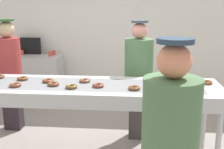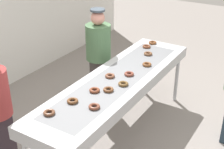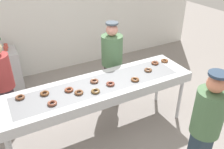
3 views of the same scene
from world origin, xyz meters
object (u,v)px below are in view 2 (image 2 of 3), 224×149
chocolate_donut_11 (148,54)px  worker_assistant (98,53)px  chocolate_donut_5 (147,64)px  chocolate_donut_7 (94,107)px  chocolate_donut_8 (123,84)px  chocolate_donut_9 (110,76)px  chocolate_donut_10 (129,74)px  chocolate_donut_6 (49,113)px  chocolate_donut_1 (108,90)px  chocolate_donut_3 (146,46)px  chocolate_donut_4 (95,90)px  fryer_conveyor (118,83)px  chocolate_donut_2 (73,101)px  chocolate_donut_0 (153,43)px

chocolate_donut_11 → worker_assistant: bearing=113.5°
chocolate_donut_5 → chocolate_donut_7: size_ratio=1.00×
chocolate_donut_8 → chocolate_donut_9: (0.10, 0.25, 0.00)m
chocolate_donut_10 → chocolate_donut_6: bearing=167.5°
chocolate_donut_6 → chocolate_donut_1: bearing=-19.7°
chocolate_donut_3 → chocolate_donut_9: 1.17m
chocolate_donut_5 → chocolate_donut_11: size_ratio=1.00×
chocolate_donut_4 → chocolate_donut_8: same height
chocolate_donut_11 → fryer_conveyor: bearing=179.7°
fryer_conveyor → worker_assistant: 0.90m
chocolate_donut_10 → chocolate_donut_2: bearing=167.1°
chocolate_donut_0 → chocolate_donut_1: 1.69m
chocolate_donut_2 → chocolate_donut_8: same height
chocolate_donut_3 → chocolate_donut_9: (-1.16, -0.05, 0.00)m
chocolate_donut_3 → chocolate_donut_6: 2.22m
chocolate_donut_2 → chocolate_donut_8: (0.64, -0.28, 0.00)m
chocolate_donut_2 → worker_assistant: worker_assistant is taller
chocolate_donut_0 → chocolate_donut_8: bearing=-168.7°
chocolate_donut_1 → chocolate_donut_4: (-0.10, 0.13, 0.00)m
chocolate_donut_7 → chocolate_donut_11: bearing=5.0°
chocolate_donut_3 → chocolate_donut_10: same height
chocolate_donut_0 → chocolate_donut_7: same height
chocolate_donut_10 → chocolate_donut_11: 0.74m
chocolate_donut_1 → chocolate_donut_4: size_ratio=1.00×
chocolate_donut_2 → chocolate_donut_5: 1.33m
fryer_conveyor → chocolate_donut_6: size_ratio=23.36×
chocolate_donut_1 → chocolate_donut_9: (0.31, 0.17, 0.00)m
fryer_conveyor → chocolate_donut_6: 1.11m
chocolate_donut_9 → fryer_conveyor: bearing=-70.5°
chocolate_donut_5 → chocolate_donut_6: same height
chocolate_donut_3 → chocolate_donut_11: bearing=-148.7°
chocolate_donut_5 → worker_assistant: bearing=86.4°
fryer_conveyor → chocolate_donut_10: 0.19m
chocolate_donut_0 → chocolate_donut_6: bearing=178.8°
chocolate_donut_1 → chocolate_donut_3: same height
fryer_conveyor → chocolate_donut_5: size_ratio=23.36×
chocolate_donut_7 → chocolate_donut_9: 0.75m
fryer_conveyor → chocolate_donut_4: size_ratio=23.36×
chocolate_donut_0 → worker_assistant: 0.93m
chocolate_donut_2 → chocolate_donut_4: (0.33, -0.07, 0.00)m
chocolate_donut_0 → chocolate_donut_3: size_ratio=1.00×
chocolate_donut_7 → chocolate_donut_8: size_ratio=1.00×
chocolate_donut_6 → chocolate_donut_9: bearing=-5.0°
chocolate_donut_5 → chocolate_donut_8: 0.66m
chocolate_donut_0 → chocolate_donut_3: 0.20m
fryer_conveyor → chocolate_donut_2: (-0.78, 0.12, 0.09)m
chocolate_donut_5 → chocolate_donut_1: bearing=175.1°
chocolate_donut_3 → chocolate_donut_5: size_ratio=1.00×
fryer_conveyor → chocolate_donut_0: (1.33, 0.14, 0.09)m
chocolate_donut_8 → chocolate_donut_6: bearing=160.3°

